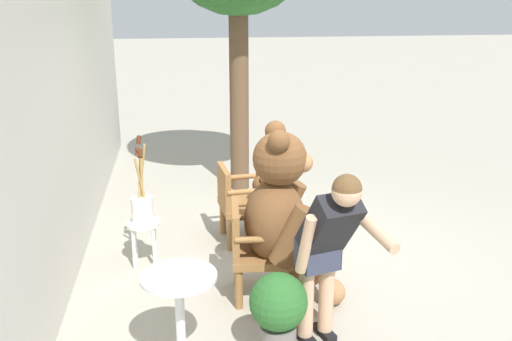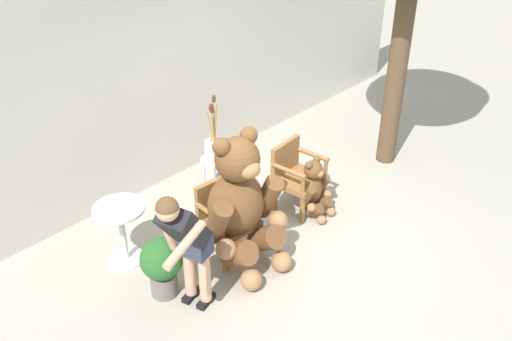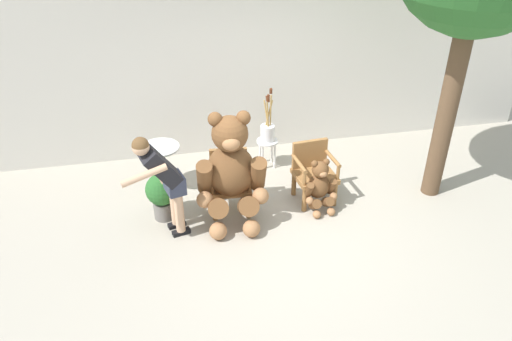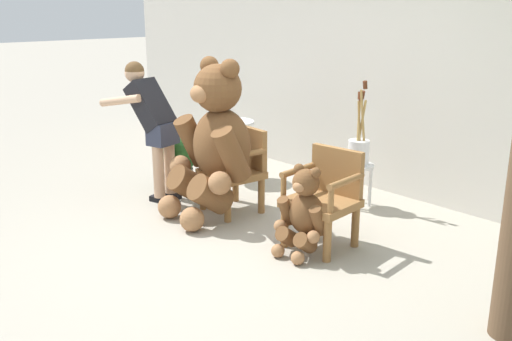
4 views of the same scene
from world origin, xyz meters
name	(u,v)px [view 2 (image 2 of 4)]	position (x,y,z in m)	size (l,w,h in m)	color
ground_plane	(304,249)	(0.00, 0.00, 0.00)	(60.00, 60.00, 0.00)	#A8A091
back_wall	(162,79)	(0.00, 2.40, 1.40)	(10.00, 0.16, 2.80)	beige
wooden_chair_left	(225,216)	(-0.61, 0.65, 0.46)	(0.60, 0.57, 0.86)	olive
wooden_chair_right	(296,174)	(0.60, 0.65, 0.46)	(0.61, 0.57, 0.86)	olive
teddy_bear_large	(241,203)	(-0.62, 0.38, 0.78)	(0.96, 0.93, 1.59)	brown
teddy_bear_small	(314,188)	(0.61, 0.37, 0.38)	(0.47, 0.46, 0.78)	brown
person_visitor	(186,239)	(-1.50, 0.23, 0.90)	(0.78, 0.62, 1.49)	black
white_stool	(214,166)	(0.16, 1.67, 0.36)	(0.34, 0.34, 0.46)	white
brush_bucket	(213,146)	(0.16, 1.67, 0.64)	(0.22, 0.22, 0.88)	white
round_side_table	(122,228)	(-1.51, 1.33, 0.45)	(0.56, 0.56, 0.72)	silver
potted_plant	(162,264)	(-1.54, 0.60, 0.40)	(0.44, 0.44, 0.68)	slate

